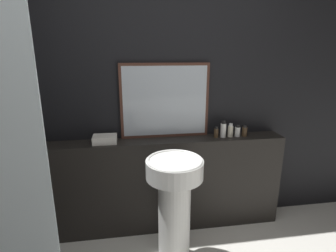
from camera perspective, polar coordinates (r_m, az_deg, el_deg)
wall_back at (r=2.45m, az=-1.69°, el=5.77°), size 8.00×0.06×2.50m
vanity_counter at (r=2.57m, az=-1.13°, el=-12.62°), size 2.30×0.23×0.90m
pedestal_sink at (r=2.15m, az=1.39°, el=-15.79°), size 0.44×0.44×0.90m
mirror at (r=2.41m, az=-0.65°, el=5.46°), size 0.82×0.03×0.68m
towel_stack at (r=2.37m, az=-13.57°, el=-2.80°), size 0.21×0.15×0.07m
shampoo_bottle at (r=2.49m, az=10.43°, el=-1.40°), size 0.04×0.04×0.10m
conditioner_bottle at (r=2.51m, az=11.92°, el=-0.77°), size 0.05×0.05×0.16m
lotion_bottle at (r=2.54m, az=13.43°, el=-0.99°), size 0.05×0.05×0.13m
body_wash_bottle at (r=2.57m, az=14.88°, el=-1.11°), size 0.05×0.05×0.11m
hand_soap_bottle at (r=2.60m, az=16.32°, el=-1.07°), size 0.05×0.05×0.10m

